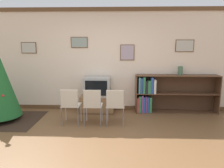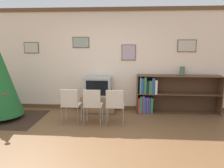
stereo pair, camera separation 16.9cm
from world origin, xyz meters
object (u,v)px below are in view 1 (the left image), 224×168
folding_chair_right (115,105)px  vase (180,70)px  tv_console (97,104)px  bookshelf (161,94)px  folding_chair_left (70,104)px  television (97,86)px  folding_chair_center (93,105)px

folding_chair_right → vase: 2.06m
tv_console → bookshelf: (1.68, 0.09, 0.26)m
folding_chair_left → folding_chair_right: bearing=0.0°
tv_console → folding_chair_right: bearing=-62.3°
tv_console → television: (0.00, -0.00, 0.47)m
folding_chair_right → vase: bearing=32.8°
tv_console → television: size_ratio=1.28×
tv_console → television: 0.47m
vase → television: bearing=-176.7°
television → folding_chair_right: size_ratio=0.82×
television → vase: size_ratio=2.99×
folding_chair_left → vase: (2.64, 1.06, 0.63)m
television → folding_chair_left: television is taller
tv_console → vase: (2.14, 0.12, 0.88)m
bookshelf → vase: bearing=4.5°
folding_chair_center → television: bearing=90.0°
television → folding_chair_center: television is taller
folding_chair_right → bookshelf: bookshelf is taller
tv_console → folding_chair_center: folding_chair_center is taller
folding_chair_right → folding_chair_left: bearing=180.0°
folding_chair_center → vase: (2.14, 1.06, 0.63)m
folding_chair_center → vase: size_ratio=3.65×
folding_chair_right → folding_chair_center: bearing=180.0°
bookshelf → vase: 0.78m
tv_console → television: bearing=-90.0°
tv_console → folding_chair_right: size_ratio=1.05×
folding_chair_left → vase: 2.91m
folding_chair_center → bookshelf: bearing=31.5°
tv_console → folding_chair_left: 1.09m
folding_chair_right → vase: vase is taller
folding_chair_right → bookshelf: bearing=40.9°
folding_chair_left → bookshelf: bearing=25.3°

